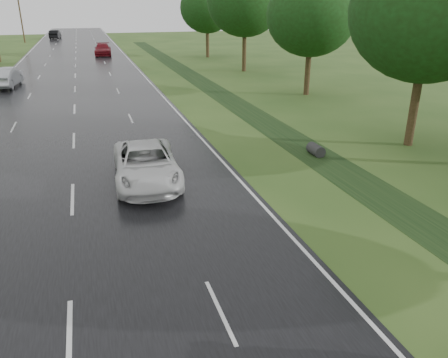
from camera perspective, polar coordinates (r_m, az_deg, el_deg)
ground at (r=10.90m, az=-19.54°, el=-19.58°), size 220.00×220.00×0.00m
road at (r=53.75m, az=-18.83°, el=13.42°), size 14.00×180.00×0.04m
edge_stripe_east at (r=54.04m, az=-11.49°, el=14.19°), size 0.12×180.00×0.01m
edge_stripe_west at (r=54.29m, az=-26.10°, el=12.49°), size 0.12×180.00×0.01m
center_line at (r=53.75m, az=-18.84°, el=13.44°), size 0.12×180.00×0.01m
drainage_ditch at (r=29.79m, az=3.80°, el=8.42°), size 2.20×120.00×0.56m
utility_pole_distant at (r=93.86m, az=-25.07°, el=19.00°), size 1.60×0.26×10.00m
tree_east_b at (r=24.29m, az=25.31°, el=19.29°), size 7.60×7.60×10.11m
tree_east_c at (r=36.59m, az=11.37°, el=20.25°), size 7.00×7.00×9.29m
tree_east_d at (r=49.23m, az=2.77°, el=22.16°), size 8.00×8.00×10.76m
tree_east_f at (r=62.50m, az=-2.23°, el=21.42°), size 7.20×7.20×9.62m
white_pickup at (r=18.38m, az=-10.13°, el=1.93°), size 2.86×5.68×1.54m
silver_sedan at (r=44.10m, az=-26.68°, el=11.82°), size 2.49×5.56×1.77m
far_car_red at (r=67.05m, az=-15.55°, el=15.99°), size 2.59×5.67×1.61m
far_car_dark at (r=102.29m, az=-21.20°, el=17.20°), size 2.32×5.31×1.70m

